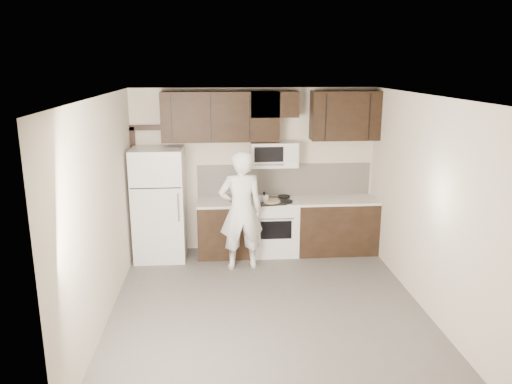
{
  "coord_description": "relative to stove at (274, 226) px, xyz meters",
  "views": [
    {
      "loc": [
        -0.61,
        -5.85,
        3.07
      ],
      "look_at": [
        -0.08,
        0.9,
        1.32
      ],
      "focal_mm": 35.0,
      "sensor_mm": 36.0,
      "label": 1
    }
  ],
  "objects": [
    {
      "name": "ceiling",
      "position": [
        -0.3,
        -1.94,
        2.24
      ],
      "size": [
        4.5,
        4.5,
        0.0
      ],
      "primitive_type": "plane",
      "rotation": [
        3.14,
        0.0,
        0.0
      ],
      "color": "white",
      "rests_on": "back_wall"
    },
    {
      "name": "back_wall",
      "position": [
        -0.3,
        0.31,
        0.89
      ],
      "size": [
        4.0,
        0.0,
        4.0
      ],
      "primitive_type": "plane",
      "rotation": [
        1.57,
        0.0,
        0.0
      ],
      "color": "beige",
      "rests_on": "ground"
    },
    {
      "name": "door_trim",
      "position": [
        -2.22,
        0.27,
        0.79
      ],
      "size": [
        0.5,
        0.08,
        2.12
      ],
      "color": "black",
      "rests_on": "floor"
    },
    {
      "name": "floor",
      "position": [
        -0.3,
        -1.94,
        -0.46
      ],
      "size": [
        4.5,
        4.5,
        0.0
      ],
      "primitive_type": "plane",
      "color": "#585552",
      "rests_on": "ground"
    },
    {
      "name": "backsplash",
      "position": [
        0.2,
        0.3,
        0.72
      ],
      "size": [
        2.9,
        0.02,
        0.54
      ],
      "primitive_type": "cube",
      "color": "beige",
      "rests_on": "counter_run"
    },
    {
      "name": "counter_run",
      "position": [
        0.3,
        0.0,
        -0.0
      ],
      "size": [
        2.95,
        0.64,
        0.91
      ],
      "color": "black",
      "rests_on": "floor"
    },
    {
      "name": "upper_cabinets",
      "position": [
        -0.09,
        0.14,
        1.82
      ],
      "size": [
        3.48,
        0.35,
        0.78
      ],
      "color": "black",
      "rests_on": "back_wall"
    },
    {
      "name": "microwave",
      "position": [
        -0.0,
        0.12,
        1.19
      ],
      "size": [
        0.76,
        0.42,
        0.4
      ],
      "color": "silver",
      "rests_on": "upper_cabinets"
    },
    {
      "name": "person",
      "position": [
        -0.57,
        -0.58,
        0.46
      ],
      "size": [
        0.72,
        0.52,
        1.84
      ],
      "primitive_type": "imported",
      "rotation": [
        0.0,
        0.0,
        3.26
      ],
      "color": "white",
      "rests_on": "floor"
    },
    {
      "name": "stove",
      "position": [
        0.0,
        0.0,
        0.0
      ],
      "size": [
        0.76,
        0.66,
        0.94
      ],
      "color": "silver",
      "rests_on": "floor"
    },
    {
      "name": "refrigerator",
      "position": [
        -1.85,
        -0.05,
        0.44
      ],
      "size": [
        0.8,
        0.76,
        1.8
      ],
      "color": "silver",
      "rests_on": "floor"
    },
    {
      "name": "pizza",
      "position": [
        -0.06,
        -0.18,
        0.48
      ],
      "size": [
        0.32,
        0.32,
        0.02
      ],
      "primitive_type": "cylinder",
      "rotation": [
        0.0,
        0.0,
        0.13
      ],
      "color": "#C8B386",
      "rests_on": "baking_tray"
    },
    {
      "name": "baking_tray",
      "position": [
        -0.06,
        -0.18,
        0.46
      ],
      "size": [
        0.46,
        0.37,
        0.02
      ],
      "primitive_type": "cube",
      "rotation": [
        0.0,
        0.0,
        0.13
      ],
      "color": "black",
      "rests_on": "counter_run"
    },
    {
      "name": "saucepan",
      "position": [
        -0.18,
        -0.15,
        0.53
      ],
      "size": [
        0.34,
        0.2,
        0.18
      ],
      "color": "silver",
      "rests_on": "stove"
    }
  ]
}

